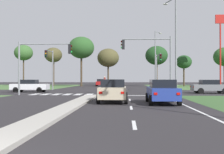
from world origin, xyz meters
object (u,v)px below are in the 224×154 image
at_px(pedestrian_at_median, 105,81).
at_px(treeline_fourth, 108,58).
at_px(street_lamp_second, 175,40).
at_px(treeline_third, 81,48).
at_px(traffic_signal_far_left, 50,63).
at_px(car_blue_fifth, 162,91).
at_px(fastfood_pole_sign, 220,35).
at_px(treeline_near, 24,53).
at_px(treeline_second, 53,55).
at_px(car_white_near, 30,86).
at_px(car_grey_third, 210,86).
at_px(traffic_signal_near_left, 39,58).
at_px(car_beige_second, 113,91).
at_px(traffic_signal_far_right, 158,65).
at_px(traffic_signal_near_right, 152,55).
at_px(car_red_fourth, 101,83).
at_px(street_lamp_third, 156,57).
at_px(treeline_sixth, 184,62).
at_px(treeline_fifth, 157,56).

distance_m(pedestrian_at_median, treeline_fourth, 20.34).
height_order(street_lamp_second, treeline_third, treeline_third).
bearing_deg(traffic_signal_far_left, car_blue_fifth, -58.05).
bearing_deg(treeline_third, fastfood_pole_sign, -14.24).
xyz_separation_m(treeline_near, treeline_second, (7.43, -1.92, -0.78)).
relative_size(car_white_near, treeline_second, 0.53).
distance_m(car_grey_third, treeline_near, 46.29).
bearing_deg(pedestrian_at_median, car_grey_third, -118.98).
bearing_deg(traffic_signal_near_left, car_beige_second, -46.87).
height_order(traffic_signal_far_right, treeline_near, treeline_near).
distance_m(car_beige_second, traffic_signal_near_right, 9.63).
height_order(pedestrian_at_median, fastfood_pole_sign, fastfood_pole_sign).
xyz_separation_m(pedestrian_at_median, fastfood_pole_sign, (20.77, 7.95, 8.35)).
height_order(car_red_fourth, traffic_signal_far_right, traffic_signal_far_right).
distance_m(car_blue_fifth, street_lamp_third, 32.30).
distance_m(street_lamp_third, treeline_sixth, 13.29).
xyz_separation_m(traffic_signal_far_right, treeline_third, (-13.90, 20.70, 4.65)).
bearing_deg(traffic_signal_near_right, car_red_fourth, 103.34).
relative_size(car_red_fourth, pedestrian_at_median, 2.18).
height_order(treeline_second, treeline_fifth, treeline_fifth).
xyz_separation_m(pedestrian_at_median, treeline_near, (-20.14, 18.94, 6.29)).
bearing_deg(traffic_signal_near_left, street_lamp_second, 7.04).
height_order(car_red_fourth, treeline_third, treeline_third).
height_order(treeline_third, treeline_fifth, treeline_third).
distance_m(street_lamp_second, treeline_third, 33.58).
xyz_separation_m(traffic_signal_near_left, treeline_fifth, (15.32, 33.65, 2.86)).
relative_size(car_white_near, treeline_sixth, 0.67).
xyz_separation_m(car_blue_fifth, treeline_fourth, (-6.48, 46.05, 5.62)).
xyz_separation_m(street_lamp_third, treeline_second, (-21.40, 11.59, 1.27)).
xyz_separation_m(traffic_signal_near_right, traffic_signal_far_left, (-13.42, 11.85, -0.08)).
height_order(car_beige_second, treeline_near, treeline_near).
bearing_deg(treeline_third, traffic_signal_far_right, -56.12).
bearing_deg(car_beige_second, treeline_near, 117.04).
distance_m(fastfood_pole_sign, treeline_fourth, 24.65).
bearing_deg(car_white_near, treeline_third, 174.77).
xyz_separation_m(fastfood_pole_sign, treeline_near, (-40.90, 10.99, -2.06)).
bearing_deg(street_lamp_second, street_lamp_third, 89.54).
relative_size(traffic_signal_near_right, pedestrian_at_median, 3.05).
bearing_deg(car_blue_fifth, car_beige_second, 164.14).
xyz_separation_m(street_lamp_second, treeline_near, (-28.66, 34.30, 1.91)).
distance_m(traffic_signal_near_right, fastfood_pole_sign, 29.58).
xyz_separation_m(traffic_signal_far_right, treeline_fifth, (2.19, 22.51, 3.05)).
height_order(pedestrian_at_median, treeline_near, treeline_near).
xyz_separation_m(treeline_fifth, treeline_sixth, (5.86, 0.04, -1.40)).
height_order(traffic_signal_near_right, treeline_fifth, treeline_fifth).
relative_size(traffic_signal_near_left, treeline_fourth, 0.64).
relative_size(car_blue_fifth, traffic_signal_near_left, 0.83).
bearing_deg(car_red_fourth, treeline_sixth, 176.99).
relative_size(street_lamp_second, pedestrian_at_median, 5.34).
bearing_deg(car_blue_fifth, traffic_signal_near_left, 140.09).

